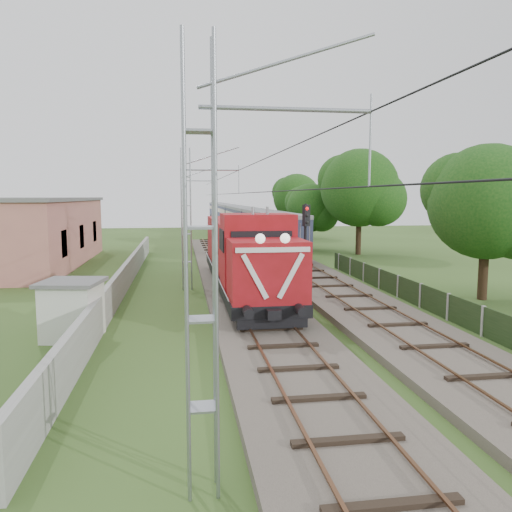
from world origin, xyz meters
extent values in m
plane|color=#334D1D|center=(0.00, 0.00, 0.00)|extent=(140.00, 140.00, 0.00)
cube|color=#6B6054|center=(0.00, 7.00, 0.15)|extent=(4.20, 70.00, 0.30)
cube|color=black|center=(0.00, 7.00, 0.35)|extent=(2.40, 70.00, 0.10)
cube|color=brown|center=(-0.85, 7.00, 0.42)|extent=(0.08, 70.00, 0.05)
cube|color=brown|center=(0.85, 7.00, 0.42)|extent=(0.08, 70.00, 0.05)
cube|color=#6B6054|center=(5.00, 20.00, 0.15)|extent=(4.20, 80.00, 0.30)
cube|color=black|center=(5.00, 20.00, 0.35)|extent=(2.40, 80.00, 0.10)
cube|color=brown|center=(4.15, 20.00, 0.42)|extent=(0.08, 80.00, 0.05)
cube|color=brown|center=(5.85, 20.00, 0.42)|extent=(0.08, 80.00, 0.05)
cylinder|color=gray|center=(-1.50, -8.00, 6.80)|extent=(3.00, 0.08, 0.08)
cylinder|color=gray|center=(-1.50, 12.00, 6.80)|extent=(3.00, 0.08, 0.08)
cylinder|color=gray|center=(-1.50, 32.00, 6.80)|extent=(3.00, 0.08, 0.08)
cylinder|color=black|center=(0.00, 12.00, 5.50)|extent=(0.03, 70.00, 0.03)
cylinder|color=black|center=(0.00, 12.00, 6.80)|extent=(0.03, 70.00, 0.03)
cube|color=#9E9E99|center=(-6.50, 12.00, 0.75)|extent=(0.25, 40.00, 1.50)
cube|color=tan|center=(-15.00, 24.00, 2.50)|extent=(8.00, 20.00, 5.00)
cube|color=#606060|center=(-15.00, 24.00, 5.10)|extent=(8.40, 20.40, 0.25)
cube|color=black|center=(-11.05, 18.00, 2.20)|extent=(0.10, 1.60, 1.80)
cube|color=black|center=(-11.05, 24.00, 2.20)|extent=(0.10, 1.60, 1.80)
cube|color=black|center=(-11.05, 30.00, 2.20)|extent=(0.10, 1.60, 1.80)
cube|color=black|center=(8.00, 3.00, 0.60)|extent=(0.05, 32.00, 1.15)
cube|color=#9E9E99|center=(8.00, 18.00, 0.60)|extent=(0.12, 0.12, 1.20)
cube|color=black|center=(0.00, 10.04, 1.02)|extent=(3.09, 17.49, 0.51)
cube|color=black|center=(0.00, 4.38, 0.71)|extent=(2.26, 3.70, 0.51)
cube|color=black|center=(0.00, 15.70, 0.71)|extent=(2.26, 3.70, 0.51)
cube|color=black|center=(0.00, 1.39, 0.60)|extent=(2.68, 0.26, 0.36)
cube|color=#A1121C|center=(0.00, 2.57, 2.46)|extent=(2.98, 2.57, 2.37)
sphere|color=white|center=(-0.46, 1.34, 3.79)|extent=(0.37, 0.37, 0.37)
sphere|color=white|center=(0.46, 1.34, 3.79)|extent=(0.37, 0.37, 0.37)
cube|color=silver|center=(-0.67, 1.27, 2.41)|extent=(1.03, 0.06, 1.72)
cube|color=silver|center=(0.67, 1.27, 2.41)|extent=(1.03, 0.06, 1.72)
cube|color=silver|center=(0.00, 1.27, 3.38)|extent=(2.78, 0.06, 0.19)
cube|color=#A1121C|center=(0.00, 5.10, 2.92)|extent=(3.09, 2.47, 3.29)
cube|color=black|center=(0.00, 3.84, 3.43)|extent=(2.57, 0.06, 0.93)
cube|color=#A1121C|center=(0.00, 12.56, 2.61)|extent=(2.88, 12.45, 2.68)
cylinder|color=black|center=(0.00, 9.42, 4.10)|extent=(0.45, 0.45, 0.41)
cylinder|color=gray|center=(-0.31, 4.27, 4.72)|extent=(0.12, 0.12, 0.36)
cylinder|color=gray|center=(0.31, 4.27, 4.72)|extent=(0.12, 0.12, 0.36)
cube|color=black|center=(5.00, 29.54, 0.87)|extent=(2.69, 20.44, 0.46)
cube|color=#282E43|center=(5.00, 29.54, 2.35)|extent=(2.79, 20.44, 2.51)
cube|color=#BDAF92|center=(5.00, 29.54, 2.82)|extent=(2.82, 19.62, 0.70)
cube|color=slate|center=(5.00, 29.54, 3.75)|extent=(2.83, 20.44, 0.33)
cube|color=black|center=(5.00, 50.90, 0.87)|extent=(2.69, 20.44, 0.46)
cube|color=#282E43|center=(5.00, 50.90, 2.35)|extent=(2.79, 20.44, 2.51)
cube|color=#BDAF92|center=(5.00, 50.90, 2.82)|extent=(2.82, 19.62, 0.70)
cube|color=slate|center=(5.00, 50.90, 3.75)|extent=(2.83, 20.44, 0.33)
cube|color=black|center=(5.00, 72.27, 0.87)|extent=(2.69, 20.44, 0.46)
cube|color=#282E43|center=(5.00, 72.27, 2.35)|extent=(2.79, 20.44, 2.51)
cube|color=#BDAF92|center=(5.00, 72.27, 2.82)|extent=(2.82, 19.62, 0.70)
cube|color=slate|center=(5.00, 72.27, 3.75)|extent=(2.83, 20.44, 0.33)
cube|color=black|center=(5.00, 93.63, 0.87)|extent=(2.69, 20.44, 0.46)
cube|color=#282E43|center=(5.00, 93.63, 2.35)|extent=(2.79, 20.44, 2.51)
cube|color=#BDAF92|center=(5.00, 93.63, 2.82)|extent=(2.82, 19.62, 0.70)
cube|color=slate|center=(5.00, 93.63, 3.75)|extent=(2.83, 20.44, 0.33)
cylinder|color=black|center=(3.00, 8.32, 2.48)|extent=(0.14, 0.14, 4.96)
cube|color=black|center=(3.00, 8.17, 4.36)|extent=(0.41, 0.34, 1.09)
sphere|color=red|center=(3.00, 8.05, 4.71)|extent=(0.18, 0.18, 0.18)
sphere|color=black|center=(3.00, 8.05, 4.36)|extent=(0.18, 0.18, 0.18)
sphere|color=black|center=(3.00, 8.05, 4.02)|extent=(0.18, 0.18, 0.18)
cube|color=navy|center=(3.05, 8.20, 2.78)|extent=(0.52, 0.27, 0.40)
cube|color=silver|center=(-7.40, 2.59, 1.03)|extent=(2.15, 2.15, 2.05)
cube|color=#606060|center=(-7.40, 2.59, 2.15)|extent=(2.47, 2.47, 0.14)
cylinder|color=#372216|center=(12.10, 6.89, 1.79)|extent=(0.48, 0.48, 3.58)
sphere|color=#123E10|center=(12.10, 6.89, 5.05)|extent=(5.86, 5.86, 5.86)
sphere|color=#123E10|center=(11.08, 7.91, 5.70)|extent=(3.81, 3.81, 3.81)
cylinder|color=#372216|center=(12.82, 27.19, 2.16)|extent=(0.49, 0.49, 4.32)
sphere|color=#123E10|center=(12.82, 27.19, 6.08)|extent=(7.06, 7.06, 7.06)
sphere|color=#123E10|center=(14.23, 26.13, 5.10)|extent=(4.94, 4.94, 4.94)
sphere|color=#123E10|center=(11.58, 28.43, 6.87)|extent=(4.59, 4.59, 4.59)
cylinder|color=#372216|center=(9.62, 32.40, 1.48)|extent=(0.52, 0.52, 2.97)
sphere|color=#123E10|center=(9.62, 32.40, 4.18)|extent=(4.86, 4.86, 4.86)
sphere|color=#123E10|center=(10.59, 31.67, 3.51)|extent=(3.40, 3.40, 3.40)
sphere|color=#123E10|center=(8.77, 33.25, 4.72)|extent=(3.16, 3.16, 3.16)
cylinder|color=#372216|center=(11.54, 46.68, 1.85)|extent=(0.54, 0.54, 3.69)
sphere|color=#123E10|center=(11.54, 46.68, 5.20)|extent=(6.04, 6.04, 6.04)
sphere|color=#123E10|center=(12.75, 45.77, 4.36)|extent=(4.23, 4.23, 4.23)
sphere|color=#123E10|center=(10.49, 47.73, 5.87)|extent=(3.93, 3.93, 3.93)
camera|label=1|loc=(-3.33, -16.54, 5.33)|focal=35.00mm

